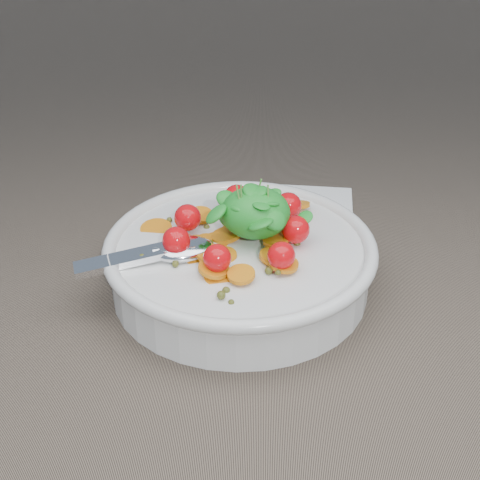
{
  "coord_description": "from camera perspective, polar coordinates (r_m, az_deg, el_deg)",
  "views": [
    {
      "loc": [
        0.04,
        -0.48,
        0.36
      ],
      "look_at": [
        0.03,
        0.03,
        0.05
      ],
      "focal_mm": 50.0,
      "sensor_mm": 36.0,
      "label": 1
    }
  ],
  "objects": [
    {
      "name": "ground",
      "position": [
        0.6,
        -2.5,
        -5.37
      ],
      "size": [
        6.0,
        6.0,
        0.0
      ],
      "primitive_type": "plane",
      "color": "#706050",
      "rests_on": "ground"
    },
    {
      "name": "napkin",
      "position": [
        0.73,
        4.0,
        2.36
      ],
      "size": [
        0.15,
        0.14,
        0.01
      ],
      "primitive_type": "cube",
      "rotation": [
        0.0,
        0.0,
        -0.09
      ],
      "color": "white",
      "rests_on": "ground"
    },
    {
      "name": "bowl",
      "position": [
        0.6,
        -0.01,
        -1.71
      ],
      "size": [
        0.26,
        0.24,
        0.1
      ],
      "color": "silver",
      "rests_on": "ground"
    }
  ]
}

